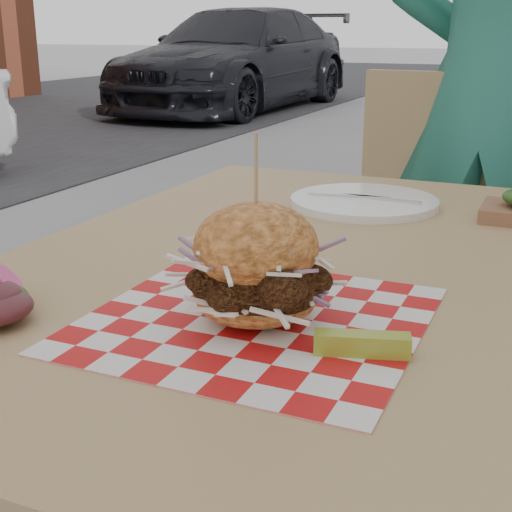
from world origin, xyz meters
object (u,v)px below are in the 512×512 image
Objects in this scene: diner at (495,91)px; sandwich at (256,270)px; patio_chair at (428,224)px; patio_table at (300,307)px; car_dark at (237,59)px.

sandwich is (-0.10, -1.35, -0.09)m from diner.
patio_chair is (-0.13, -0.12, -0.35)m from diner.
patio_table is at bearing 88.03° from diner.
diner reaches higher than patio_table.
patio_table is (3.90, -8.09, 0.01)m from car_dark.
car_dark is at bearing -54.96° from diner.
sandwich reaches higher than patio_table.
car_dark is at bearing 115.75° from patio_table.
patio_table is 1.26× the size of patio_chair.
diner is at bearing 83.03° from patio_table.
car_dark is at bearing 122.61° from patio_chair.
patio_chair reaches higher than patio_table.
sandwich is at bearing 90.73° from diner.
patio_chair is (0.01, 0.99, -0.12)m from patio_table.
patio_chair is 1.25m from sandwich.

